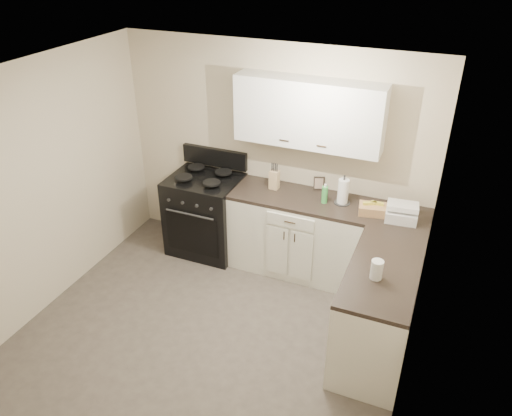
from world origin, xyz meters
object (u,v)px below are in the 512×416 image
at_px(stove, 206,215).
at_px(knife_block, 274,180).
at_px(countertop_grill, 401,214).
at_px(wicker_basket, 373,209).
at_px(paper_towel, 343,192).

distance_m(stove, knife_block, 1.02).
relative_size(knife_block, countertop_grill, 0.71).
bearing_deg(countertop_grill, stove, 173.99).
height_order(knife_block, countertop_grill, knife_block).
bearing_deg(wicker_basket, paper_towel, 164.53).
relative_size(knife_block, paper_towel, 0.79).
distance_m(knife_block, paper_towel, 0.79).
bearing_deg(countertop_grill, knife_block, 169.20).
height_order(stove, countertop_grill, countertop_grill).
bearing_deg(wicker_basket, knife_block, 173.21).
height_order(knife_block, paper_towel, paper_towel).
bearing_deg(knife_block, paper_towel, 2.43).
distance_m(knife_block, wicker_basket, 1.14).
xyz_separation_m(stove, paper_towel, (1.61, 0.07, 0.62)).
xyz_separation_m(knife_block, wicker_basket, (1.13, -0.13, -0.06)).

